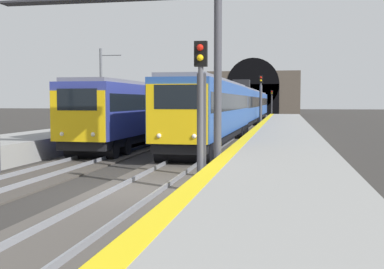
{
  "coord_description": "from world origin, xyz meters",
  "views": [
    {
      "loc": [
        -14.41,
        -4.42,
        2.82
      ],
      "look_at": [
        8.51,
        -0.03,
        1.23
      ],
      "focal_mm": 45.98,
      "sensor_mm": 36.0,
      "label": 1
    }
  ],
  "objects_px": {
    "railway_signal_far": "(272,101)",
    "train_adjacent_platform": "(199,106)",
    "catenary_mast_near": "(101,90)",
    "train_main_approaching": "(241,106)",
    "railway_signal_near": "(201,104)",
    "railway_signal_mid": "(261,98)",
    "overhead_signal_gantry": "(100,27)"
  },
  "relations": [
    {
      "from": "railway_signal_far",
      "to": "railway_signal_mid",
      "type": "bearing_deg",
      "value": 0.0
    },
    {
      "from": "railway_signal_near",
      "to": "railway_signal_far",
      "type": "distance_m",
      "value": 73.41
    },
    {
      "from": "train_main_approaching",
      "to": "railway_signal_near",
      "type": "relative_size",
      "value": 12.72
    },
    {
      "from": "train_adjacent_platform",
      "to": "railway_signal_near",
      "type": "xyz_separation_m",
      "value": [
        -36.73,
        -6.6,
        0.47
      ]
    },
    {
      "from": "overhead_signal_gantry",
      "to": "railway_signal_far",
      "type": "bearing_deg",
      "value": -3.45
    },
    {
      "from": "train_adjacent_platform",
      "to": "catenary_mast_near",
      "type": "relative_size",
      "value": 8.31
    },
    {
      "from": "railway_signal_far",
      "to": "overhead_signal_gantry",
      "type": "xyz_separation_m",
      "value": [
        -70.57,
        4.25,
        2.77
      ]
    },
    {
      "from": "railway_signal_near",
      "to": "railway_signal_mid",
      "type": "xyz_separation_m",
      "value": [
        35.29,
        -0.0,
        0.41
      ]
    },
    {
      "from": "railway_signal_near",
      "to": "catenary_mast_near",
      "type": "xyz_separation_m",
      "value": [
        25.87,
        13.2,
        1.05
      ]
    },
    {
      "from": "train_main_approaching",
      "to": "railway_signal_near",
      "type": "bearing_deg",
      "value": 3.61
    },
    {
      "from": "train_adjacent_platform",
      "to": "railway_signal_mid",
      "type": "xyz_separation_m",
      "value": [
        -1.43,
        -6.6,
        0.88
      ]
    },
    {
      "from": "railway_signal_near",
      "to": "catenary_mast_near",
      "type": "height_order",
      "value": "catenary_mast_near"
    },
    {
      "from": "train_main_approaching",
      "to": "train_adjacent_platform",
      "type": "xyz_separation_m",
      "value": [
        2.04,
        4.69,
        -0.06
      ]
    },
    {
      "from": "train_adjacent_platform",
      "to": "railway_signal_far",
      "type": "relative_size",
      "value": 12.97
    },
    {
      "from": "train_main_approaching",
      "to": "overhead_signal_gantry",
      "type": "distance_m",
      "value": 32.09
    },
    {
      "from": "railway_signal_mid",
      "to": "railway_signal_far",
      "type": "height_order",
      "value": "railway_signal_mid"
    },
    {
      "from": "railway_signal_near",
      "to": "catenary_mast_near",
      "type": "bearing_deg",
      "value": -152.96
    },
    {
      "from": "railway_signal_far",
      "to": "train_main_approaching",
      "type": "bearing_deg",
      "value": -2.82
    },
    {
      "from": "train_main_approaching",
      "to": "overhead_signal_gantry",
      "type": "relative_size",
      "value": 6.48
    },
    {
      "from": "train_adjacent_platform",
      "to": "railway_signal_near",
      "type": "height_order",
      "value": "railway_signal_near"
    },
    {
      "from": "train_main_approaching",
      "to": "catenary_mast_near",
      "type": "relative_size",
      "value": 7.96
    },
    {
      "from": "catenary_mast_near",
      "to": "train_main_approaching",
      "type": "bearing_deg",
      "value": -52.03
    },
    {
      "from": "railway_signal_near",
      "to": "overhead_signal_gantry",
      "type": "xyz_separation_m",
      "value": [
        2.84,
        4.25,
        2.83
      ]
    },
    {
      "from": "train_main_approaching",
      "to": "train_adjacent_platform",
      "type": "height_order",
      "value": "train_main_approaching"
    },
    {
      "from": "railway_signal_far",
      "to": "train_adjacent_platform",
      "type": "bearing_deg",
      "value": -10.2
    },
    {
      "from": "railway_signal_far",
      "to": "catenary_mast_near",
      "type": "xyz_separation_m",
      "value": [
        -47.55,
        13.2,
        0.99
      ]
    },
    {
      "from": "catenary_mast_near",
      "to": "overhead_signal_gantry",
      "type": "bearing_deg",
      "value": -158.76
    },
    {
      "from": "railway_signal_mid",
      "to": "railway_signal_far",
      "type": "xyz_separation_m",
      "value": [
        38.12,
        0.0,
        -0.36
      ]
    },
    {
      "from": "train_main_approaching",
      "to": "railway_signal_mid",
      "type": "relative_size",
      "value": 10.88
    },
    {
      "from": "train_main_approaching",
      "to": "train_adjacent_platform",
      "type": "bearing_deg",
      "value": -113.04
    },
    {
      "from": "train_main_approaching",
      "to": "railway_signal_near",
      "type": "xyz_separation_m",
      "value": [
        -34.69,
        -1.91,
        0.41
      ]
    },
    {
      "from": "train_main_approaching",
      "to": "overhead_signal_gantry",
      "type": "bearing_deg",
      "value": -3.75
    }
  ]
}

